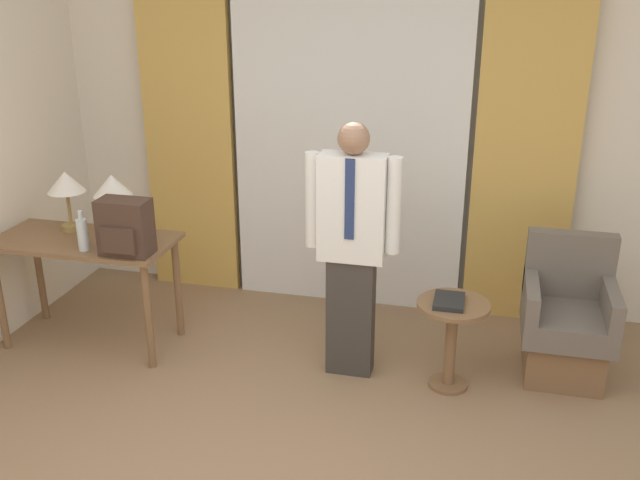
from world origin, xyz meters
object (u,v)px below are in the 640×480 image
backpack (125,228)px  person (352,243)px  desk (85,255)px  armchair (566,325)px  side_table (452,331)px  book (449,301)px  table_lamp_left (66,185)px  table_lamp_right (112,189)px  bottle_near_edge (83,234)px

backpack → person: (1.40, 0.21, -0.05)m
backpack → desk: bearing=157.3°
armchair → side_table: armchair is taller
person → book: (0.61, -0.05, -0.30)m
desk → table_lamp_left: 0.49m
table_lamp_right → bottle_near_edge: table_lamp_right is taller
table_lamp_left → side_table: 2.71m
table_lamp_right → side_table: bearing=-3.8°
table_lamp_right → book: 2.31m
armchair → side_table: 0.77m
bottle_near_edge → armchair: bottle_near_edge is taller
backpack → table_lamp_right: bearing=127.6°
bottle_near_edge → book: bearing=3.8°
table_lamp_right → armchair: size_ratio=0.47×
bottle_near_edge → book: bottle_near_edge is taller
backpack → person: 1.41m
table_lamp_left → armchair: 3.40m
desk → person: 1.83m
desk → table_lamp_left: size_ratio=2.91×
backpack → side_table: bearing=4.6°
table_lamp_left → table_lamp_right: 0.34m
bottle_near_edge → side_table: (2.33, 0.16, -0.48)m
person → book: bearing=-5.2°
table_lamp_left → book: 2.64m
side_table → table_lamp_left: bearing=176.7°
table_lamp_right → bottle_near_edge: bearing=-100.7°
desk → armchair: armchair is taller
table_lamp_left → backpack: size_ratio=1.16×
table_lamp_right → bottle_near_edge: (-0.06, -0.31, -0.21)m
bottle_near_edge → table_lamp_left: bearing=132.0°
table_lamp_left → side_table: (2.62, -0.15, -0.70)m
table_lamp_right → backpack: 0.42m
table_lamp_left → side_table: bearing=-3.3°
desk → person: person is taller
armchair → book: 0.84m
desk → bottle_near_edge: 0.30m
table_lamp_left → person: bearing=-3.1°
table_lamp_left → person: (1.98, -0.11, -0.20)m
bottle_near_edge → side_table: size_ratio=0.46×
armchair → book: (-0.72, -0.35, 0.25)m
table_lamp_left → backpack: 0.68m
bottle_near_edge → person: person is taller
bottle_near_edge → backpack: (0.30, 0.00, 0.07)m
book → person: bearing=174.8°
table_lamp_left → book: bearing=-3.6°
armchair → side_table: (-0.70, -0.33, 0.05)m
backpack → armchair: backpack is taller
side_table → book: 0.20m
table_lamp_left → book: table_lamp_left is taller
backpack → armchair: size_ratio=0.40×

